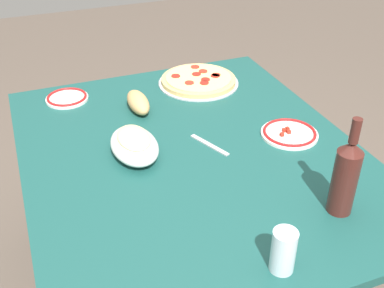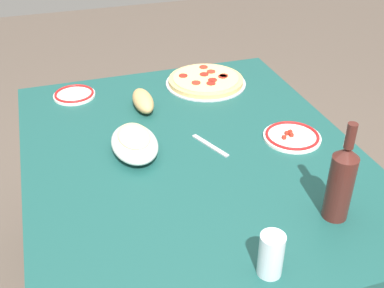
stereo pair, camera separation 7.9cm
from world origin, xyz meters
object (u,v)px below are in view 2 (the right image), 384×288
Objects in this scene: wine_bottle at (341,181)px; side_plate_near at (74,94)px; bread_loaf at (143,101)px; pepperoni_pizza at (206,81)px; water_glass at (271,255)px; side_plate_far at (292,136)px; dining_table at (192,175)px; baked_pasta_dish at (134,142)px.

wine_bottle is 1.77× the size of side_plate_near.
wine_bottle is 0.85m from bread_loaf.
water_glass is at bearing -10.91° from pepperoni_pizza.
pepperoni_pizza is 0.52m from side_plate_far.
water_glass is 1.14m from side_plate_near.
water_glass is 0.90m from bread_loaf.
dining_table is 11.35× the size of water_glass.
pepperoni_pizza is 1.93× the size of bread_loaf.
pepperoni_pizza is 0.55m from side_plate_near.
baked_pasta_dish is at bearing -106.39° from dining_table.
side_plate_near is at bearing -129.04° from side_plate_far.
pepperoni_pizza is at bearing 113.83° from bread_loaf.
side_plate_far is at bearing 50.08° from bread_loaf.
wine_bottle reaches higher than side_plate_far.
side_plate_near is at bearing -148.01° from dining_table.
dining_table is at bearing -24.33° from pepperoni_pizza.
baked_pasta_dish is (0.42, -0.40, 0.03)m from pepperoni_pizza.
wine_bottle is at bearing 25.41° from bread_loaf.
water_glass is at bearing 1.67° from dining_table.
dining_table is at bearing -146.85° from wine_bottle.
side_plate_far is (0.08, 0.54, -0.03)m from baked_pasta_dish.
side_plate_far is at bearing 85.39° from dining_table.
baked_pasta_dish reaches higher than side_plate_near.
dining_table is 0.37m from side_plate_far.
water_glass is (0.55, 0.02, 0.16)m from dining_table.
pepperoni_pizza is 0.91m from wine_bottle.
water_glass reaches higher than side_plate_far.
baked_pasta_dish reaches higher than side_plate_far.
pepperoni_pizza is 2.03× the size of side_plate_near.
pepperoni_pizza is at bearing -164.33° from side_plate_far.
baked_pasta_dish is at bearing -161.99° from water_glass.
side_plate_far is (0.03, 0.36, 0.11)m from dining_table.
side_plate_far is 0.58m from bread_loaf.
wine_bottle is (0.48, 0.46, 0.08)m from baked_pasta_dish.
side_plate_near is (-0.95, -0.61, -0.11)m from wine_bottle.
side_plate_near is 0.31m from bread_loaf.
baked_pasta_dish is 0.64m from water_glass.
side_plate_far is at bearing 81.32° from baked_pasta_dish.
dining_table is at bearing -178.33° from water_glass.
baked_pasta_dish is 2.05× the size of water_glass.
side_plate_far is at bearing 50.96° from side_plate_near.
dining_table is 0.38m from bread_loaf.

